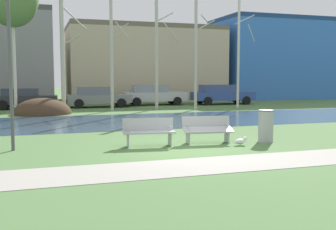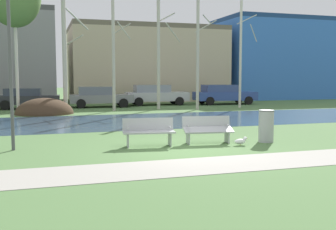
{
  "view_description": "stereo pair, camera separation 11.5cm",
  "coord_description": "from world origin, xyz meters",
  "px_view_note": "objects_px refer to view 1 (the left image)",
  "views": [
    {
      "loc": [
        -4.2,
        -10.99,
        2.16
      ],
      "look_at": [
        -0.31,
        1.12,
        0.95
      ],
      "focal_mm": 43.15,
      "sensor_mm": 36.0,
      "label": 1
    },
    {
      "loc": [
        -4.09,
        -11.03,
        2.16
      ],
      "look_at": [
        -0.31,
        1.12,
        0.95
      ],
      "focal_mm": 43.15,
      "sensor_mm": 36.0,
      "label": 2
    }
  ],
  "objects_px": {
    "trash_bin": "(266,125)",
    "streetlamp": "(9,36)",
    "parked_hatch_third_grey": "(98,96)",
    "bench_right": "(207,129)",
    "parked_sedan_second_dark": "(24,98)",
    "parked_suv_fifth_blue": "(221,94)",
    "bench_left": "(149,131)",
    "parked_wagon_fourth_silver": "(153,94)",
    "seagull": "(241,141)"
  },
  "relations": [
    {
      "from": "trash_bin",
      "to": "streetlamp",
      "type": "height_order",
      "value": "streetlamp"
    },
    {
      "from": "parked_wagon_fourth_silver",
      "to": "seagull",
      "type": "bearing_deg",
      "value": -97.14
    },
    {
      "from": "parked_hatch_third_grey",
      "to": "trash_bin",
      "type": "bearing_deg",
      "value": -79.49
    },
    {
      "from": "parked_sedan_second_dark",
      "to": "streetlamp",
      "type": "bearing_deg",
      "value": -89.43
    },
    {
      "from": "seagull",
      "to": "bench_right",
      "type": "bearing_deg",
      "value": 139.92
    },
    {
      "from": "trash_bin",
      "to": "seagull",
      "type": "height_order",
      "value": "trash_bin"
    },
    {
      "from": "bench_right",
      "to": "parked_wagon_fourth_silver",
      "type": "bearing_deg",
      "value": 79.9
    },
    {
      "from": "streetlamp",
      "to": "parked_sedan_second_dark",
      "type": "bearing_deg",
      "value": 90.57
    },
    {
      "from": "trash_bin",
      "to": "parked_sedan_second_dark",
      "type": "relative_size",
      "value": 0.25
    },
    {
      "from": "streetlamp",
      "to": "parked_sedan_second_dark",
      "type": "distance_m",
      "value": 16.31
    },
    {
      "from": "bench_right",
      "to": "parked_wagon_fourth_silver",
      "type": "height_order",
      "value": "parked_wagon_fourth_silver"
    },
    {
      "from": "trash_bin",
      "to": "streetlamp",
      "type": "bearing_deg",
      "value": 173.69
    },
    {
      "from": "parked_suv_fifth_blue",
      "to": "parked_wagon_fourth_silver",
      "type": "bearing_deg",
      "value": 171.55
    },
    {
      "from": "bench_left",
      "to": "parked_suv_fifth_blue",
      "type": "xyz_separation_m",
      "value": [
        10.42,
        16.81,
        0.33
      ]
    },
    {
      "from": "streetlamp",
      "to": "parked_wagon_fourth_silver",
      "type": "distance_m",
      "value": 19.5
    },
    {
      "from": "bench_left",
      "to": "streetlamp",
      "type": "bearing_deg",
      "value": 172.47
    },
    {
      "from": "seagull",
      "to": "parked_hatch_third_grey",
      "type": "distance_m",
      "value": 17.54
    },
    {
      "from": "bench_left",
      "to": "seagull",
      "type": "bearing_deg",
      "value": -14.12
    },
    {
      "from": "parked_hatch_third_grey",
      "to": "parked_wagon_fourth_silver",
      "type": "height_order",
      "value": "parked_wagon_fourth_silver"
    },
    {
      "from": "bench_right",
      "to": "parked_sedan_second_dark",
      "type": "xyz_separation_m",
      "value": [
        -6.11,
        16.63,
        0.26
      ]
    },
    {
      "from": "trash_bin",
      "to": "parked_hatch_third_grey",
      "type": "relative_size",
      "value": 0.24
    },
    {
      "from": "bench_left",
      "to": "parked_hatch_third_grey",
      "type": "distance_m",
      "value": 16.73
    },
    {
      "from": "trash_bin",
      "to": "parked_hatch_third_grey",
      "type": "xyz_separation_m",
      "value": [
        -3.16,
        17.05,
        0.21
      ]
    },
    {
      "from": "parked_hatch_third_grey",
      "to": "parked_sedan_second_dark",
      "type": "bearing_deg",
      "value": -179.16
    },
    {
      "from": "bench_left",
      "to": "trash_bin",
      "type": "height_order",
      "value": "trash_bin"
    },
    {
      "from": "parked_sedan_second_dark",
      "to": "parked_suv_fifth_blue",
      "type": "bearing_deg",
      "value": 0.69
    },
    {
      "from": "bench_right",
      "to": "seagull",
      "type": "xyz_separation_m",
      "value": [
        0.84,
        -0.71,
        -0.34
      ]
    },
    {
      "from": "bench_left",
      "to": "parked_sedan_second_dark",
      "type": "bearing_deg",
      "value": 103.98
    },
    {
      "from": "parked_wagon_fourth_silver",
      "to": "parked_suv_fifth_blue",
      "type": "xyz_separation_m",
      "value": [
        5.31,
        -0.79,
        -0.0
      ]
    },
    {
      "from": "seagull",
      "to": "parked_wagon_fourth_silver",
      "type": "xyz_separation_m",
      "value": [
        2.29,
        18.3,
        0.67
      ]
    },
    {
      "from": "bench_left",
      "to": "parked_hatch_third_grey",
      "type": "bearing_deg",
      "value": 87.4
    },
    {
      "from": "seagull",
      "to": "parked_sedan_second_dark",
      "type": "height_order",
      "value": "parked_sedan_second_dark"
    },
    {
      "from": "bench_right",
      "to": "streetlamp",
      "type": "bearing_deg",
      "value": 174.95
    },
    {
      "from": "trash_bin",
      "to": "bench_left",
      "type": "bearing_deg",
      "value": 174.94
    },
    {
      "from": "parked_suv_fifth_blue",
      "to": "parked_sedan_second_dark",
      "type": "bearing_deg",
      "value": -179.31
    },
    {
      "from": "parked_sedan_second_dark",
      "to": "parked_suv_fifth_blue",
      "type": "relative_size",
      "value": 0.86
    },
    {
      "from": "streetlamp",
      "to": "parked_sedan_second_dark",
      "type": "xyz_separation_m",
      "value": [
        -0.16,
        16.11,
        -2.59
      ]
    },
    {
      "from": "seagull",
      "to": "parked_sedan_second_dark",
      "type": "distance_m",
      "value": 18.69
    },
    {
      "from": "bench_right",
      "to": "parked_suv_fifth_blue",
      "type": "bearing_deg",
      "value": 63.31
    },
    {
      "from": "parked_wagon_fourth_silver",
      "to": "trash_bin",
      "type": "bearing_deg",
      "value": -93.78
    },
    {
      "from": "trash_bin",
      "to": "parked_suv_fifth_blue",
      "type": "bearing_deg",
      "value": 69.25
    },
    {
      "from": "bench_right",
      "to": "parked_hatch_third_grey",
      "type": "xyz_separation_m",
      "value": [
        -1.21,
        16.71,
        0.29
      ]
    },
    {
      "from": "parked_wagon_fourth_silver",
      "to": "parked_suv_fifth_blue",
      "type": "distance_m",
      "value": 5.37
    },
    {
      "from": "trash_bin",
      "to": "parked_suv_fifth_blue",
      "type": "height_order",
      "value": "parked_suv_fifth_blue"
    },
    {
      "from": "seagull",
      "to": "parked_hatch_third_grey",
      "type": "height_order",
      "value": "parked_hatch_third_grey"
    },
    {
      "from": "bench_right",
      "to": "seagull",
      "type": "distance_m",
      "value": 1.15
    },
    {
      "from": "parked_wagon_fourth_silver",
      "to": "parked_hatch_third_grey",
      "type": "bearing_deg",
      "value": -168.41
    },
    {
      "from": "parked_wagon_fourth_silver",
      "to": "parked_suv_fifth_blue",
      "type": "bearing_deg",
      "value": -8.45
    },
    {
      "from": "bench_right",
      "to": "parked_suv_fifth_blue",
      "type": "height_order",
      "value": "parked_suv_fifth_blue"
    },
    {
      "from": "bench_left",
      "to": "trash_bin",
      "type": "xyz_separation_m",
      "value": [
        3.92,
        -0.35,
        0.08
      ]
    }
  ]
}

